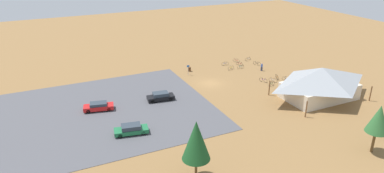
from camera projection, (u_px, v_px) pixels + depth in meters
ground at (210, 83)px, 65.62m from camera, size 160.00×160.00×0.00m
parking_lot_asphalt at (71, 118)px, 52.61m from camera, size 43.66×28.40×0.05m
bike_pavilion at (320, 81)px, 58.28m from camera, size 14.37×9.54×5.52m
trash_bin at (189, 69)px, 71.74m from camera, size 0.60×0.60×0.90m
lot_sign at (188, 68)px, 69.27m from camera, size 0.56×0.08×2.20m
pine_east at (196, 140)px, 37.24m from camera, size 3.19×3.19×7.30m
pine_midwest at (379, 119)px, 42.26m from camera, size 2.72×2.72×6.54m
bicycle_white_edge_south at (273, 80)px, 66.17m from camera, size 0.92×1.49×0.86m
bicycle_red_trailside at (236, 61)px, 77.14m from camera, size 0.80×1.57×0.91m
bicycle_green_mid_cluster at (272, 84)px, 64.27m from camera, size 1.65×0.60×0.81m
bicycle_purple_yard_center at (263, 80)px, 66.16m from camera, size 0.73×1.66×0.92m
bicycle_blue_near_porch at (225, 64)px, 75.22m from camera, size 1.68×0.48×0.84m
bicycle_silver_yard_right at (248, 59)px, 78.36m from camera, size 1.73×0.59×0.85m
bicycle_orange_edge_north at (277, 77)px, 67.63m from camera, size 0.69×1.65×0.84m
bicycle_teal_front_row at (241, 67)px, 73.32m from camera, size 1.66×0.48×0.83m
bicycle_yellow_near_sign at (231, 68)px, 72.64m from camera, size 1.68×0.59×0.93m
bicycle_black_yard_left at (257, 63)px, 75.40m from camera, size 0.91×1.50×0.87m
bicycle_white_by_bin at (287, 78)px, 67.00m from camera, size 1.50×1.06×0.83m
bicycle_red_yard_front at (239, 64)px, 75.37m from camera, size 0.78×1.54×0.78m
car_black_aisle_side at (161, 96)px, 58.23m from camera, size 4.76×2.43×1.39m
car_green_by_curb at (131, 129)px, 47.89m from camera, size 4.95×2.68×1.39m
car_red_far_end at (99, 106)px, 54.68m from camera, size 4.93×2.74×1.32m
visitor_at_bikes at (262, 67)px, 71.84m from camera, size 0.36×0.38×1.71m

